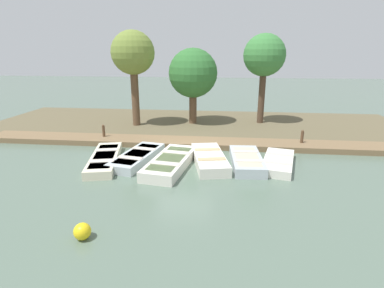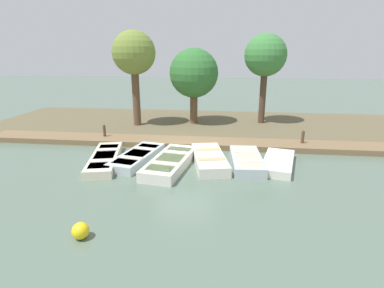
% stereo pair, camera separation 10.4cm
% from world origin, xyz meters
% --- Properties ---
extents(ground_plane, '(80.00, 80.00, 0.00)m').
position_xyz_m(ground_plane, '(0.00, 0.00, 0.00)').
color(ground_plane, '#566B5B').
extents(shore_bank, '(8.00, 24.00, 0.20)m').
position_xyz_m(shore_bank, '(-5.00, 0.00, 0.10)').
color(shore_bank, brown).
rests_on(shore_bank, ground_plane).
extents(dock_walkway, '(1.39, 19.86, 0.25)m').
position_xyz_m(dock_walkway, '(-1.37, 0.00, 0.13)').
color(dock_walkway, brown).
rests_on(dock_walkway, ground_plane).
extents(rowboat_0, '(3.65, 1.79, 0.35)m').
position_xyz_m(rowboat_0, '(1.37, -3.02, 0.17)').
color(rowboat_0, beige).
rests_on(rowboat_0, ground_plane).
extents(rowboat_1, '(3.28, 1.68, 0.36)m').
position_xyz_m(rowboat_1, '(1.02, -1.78, 0.18)').
color(rowboat_1, '#B2BCC1').
rests_on(rowboat_1, ground_plane).
extents(rowboat_2, '(3.53, 1.74, 0.42)m').
position_xyz_m(rowboat_2, '(1.55, -0.32, 0.21)').
color(rowboat_2, silver).
rests_on(rowboat_2, ground_plane).
extents(rowboat_3, '(3.23, 1.75, 0.42)m').
position_xyz_m(rowboat_3, '(0.99, 1.14, 0.21)').
color(rowboat_3, silver).
rests_on(rowboat_3, ground_plane).
extents(rowboat_4, '(2.86, 1.31, 0.40)m').
position_xyz_m(rowboat_4, '(0.99, 2.59, 0.20)').
color(rowboat_4, '#B2BCC1').
rests_on(rowboat_4, ground_plane).
extents(rowboat_5, '(2.82, 1.66, 0.34)m').
position_xyz_m(rowboat_5, '(0.97, 3.81, 0.17)').
color(rowboat_5, silver).
rests_on(rowboat_5, ground_plane).
extents(mooring_post_near, '(0.13, 0.13, 0.85)m').
position_xyz_m(mooring_post_near, '(-1.51, -4.20, 0.43)').
color(mooring_post_near, brown).
rests_on(mooring_post_near, ground_plane).
extents(mooring_post_far, '(0.13, 0.13, 0.85)m').
position_xyz_m(mooring_post_far, '(-1.51, 5.24, 0.43)').
color(mooring_post_far, brown).
rests_on(mooring_post_far, ground_plane).
extents(buoy, '(0.41, 0.41, 0.41)m').
position_xyz_m(buoy, '(6.32, -1.58, 0.20)').
color(buoy, yellow).
rests_on(buoy, ground_plane).
extents(park_tree_far_left, '(2.36, 2.36, 5.39)m').
position_xyz_m(park_tree_far_left, '(-4.27, -3.35, 4.10)').
color(park_tree_far_left, brown).
rests_on(park_tree_far_left, ground_plane).
extents(park_tree_left, '(2.77, 2.77, 4.47)m').
position_xyz_m(park_tree_left, '(-5.15, -0.18, 3.05)').
color(park_tree_left, brown).
rests_on(park_tree_left, ground_plane).
extents(park_tree_center, '(2.35, 2.35, 5.25)m').
position_xyz_m(park_tree_center, '(-5.68, 3.79, 3.99)').
color(park_tree_center, '#4C3828').
rests_on(park_tree_center, ground_plane).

